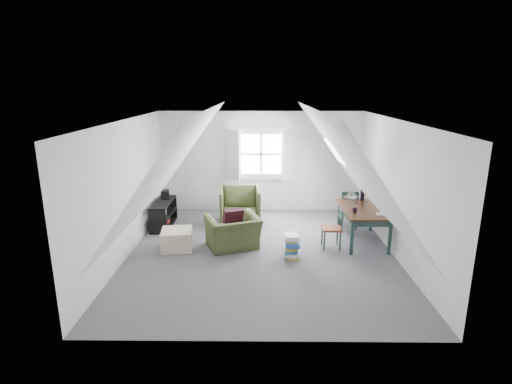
{
  "coord_description": "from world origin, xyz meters",
  "views": [
    {
      "loc": [
        -0.02,
        -7.09,
        3.1
      ],
      "look_at": [
        -0.1,
        0.6,
        1.04
      ],
      "focal_mm": 28.0,
      "sensor_mm": 36.0,
      "label": 1
    }
  ],
  "objects_px": {
    "media_shelf": "(163,215)",
    "magazine_stack": "(292,246)",
    "armchair_far": "(240,223)",
    "armchair_near": "(233,247)",
    "ottoman": "(177,239)",
    "dining_table": "(363,213)",
    "dining_chair_far": "(348,208)",
    "dining_chair_near": "(333,227)"
  },
  "relations": [
    {
      "from": "dining_chair_far",
      "to": "magazine_stack",
      "type": "xyz_separation_m",
      "value": [
        -1.36,
        -1.6,
        -0.24
      ]
    },
    {
      "from": "armchair_far",
      "to": "ottoman",
      "type": "height_order",
      "value": "armchair_far"
    },
    {
      "from": "armchair_near",
      "to": "ottoman",
      "type": "relative_size",
      "value": 1.69
    },
    {
      "from": "armchair_far",
      "to": "dining_chair_near",
      "type": "bearing_deg",
      "value": -40.73
    },
    {
      "from": "media_shelf",
      "to": "armchair_near",
      "type": "bearing_deg",
      "value": -39.6
    },
    {
      "from": "media_shelf",
      "to": "magazine_stack",
      "type": "distance_m",
      "value": 3.24
    },
    {
      "from": "ottoman",
      "to": "dining_chair_near",
      "type": "bearing_deg",
      "value": 1.64
    },
    {
      "from": "dining_table",
      "to": "dining_chair_far",
      "type": "xyz_separation_m",
      "value": [
        -0.13,
        0.82,
        -0.16
      ]
    },
    {
      "from": "armchair_near",
      "to": "dining_table",
      "type": "xyz_separation_m",
      "value": [
        2.61,
        0.3,
        0.62
      ]
    },
    {
      "from": "ottoman",
      "to": "dining_table",
      "type": "xyz_separation_m",
      "value": [
        3.7,
        0.39,
        0.43
      ]
    },
    {
      "from": "armchair_near",
      "to": "dining_chair_far",
      "type": "height_order",
      "value": "dining_chair_far"
    },
    {
      "from": "dining_table",
      "to": "dining_chair_far",
      "type": "distance_m",
      "value": 0.85
    },
    {
      "from": "dining_table",
      "to": "magazine_stack",
      "type": "xyz_separation_m",
      "value": [
        -1.49,
        -0.78,
        -0.4
      ]
    },
    {
      "from": "ottoman",
      "to": "magazine_stack",
      "type": "relative_size",
      "value": 1.31
    },
    {
      "from": "ottoman",
      "to": "media_shelf",
      "type": "xyz_separation_m",
      "value": [
        -0.57,
        1.27,
        0.07
      ]
    },
    {
      "from": "armchair_far",
      "to": "ottoman",
      "type": "bearing_deg",
      "value": -131.27
    },
    {
      "from": "ottoman",
      "to": "media_shelf",
      "type": "distance_m",
      "value": 1.4
    },
    {
      "from": "ottoman",
      "to": "magazine_stack",
      "type": "distance_m",
      "value": 2.25
    },
    {
      "from": "dining_chair_far",
      "to": "ottoman",
      "type": "bearing_deg",
      "value": 33.99
    },
    {
      "from": "armchair_far",
      "to": "dining_table",
      "type": "xyz_separation_m",
      "value": [
        2.54,
        -1.12,
        0.62
      ]
    },
    {
      "from": "ottoman",
      "to": "armchair_far",
      "type": "bearing_deg",
      "value": 52.54
    },
    {
      "from": "armchair_near",
      "to": "magazine_stack",
      "type": "distance_m",
      "value": 1.24
    },
    {
      "from": "ottoman",
      "to": "media_shelf",
      "type": "bearing_deg",
      "value": 113.92
    },
    {
      "from": "armchair_far",
      "to": "media_shelf",
      "type": "xyz_separation_m",
      "value": [
        -1.72,
        -0.24,
        0.26
      ]
    },
    {
      "from": "armchair_far",
      "to": "dining_table",
      "type": "distance_m",
      "value": 2.85
    },
    {
      "from": "armchair_near",
      "to": "dining_chair_near",
      "type": "distance_m",
      "value": 2.01
    },
    {
      "from": "armchair_near",
      "to": "magazine_stack",
      "type": "bearing_deg",
      "value": 136.93
    },
    {
      "from": "armchair_far",
      "to": "magazine_stack",
      "type": "relative_size",
      "value": 2.11
    },
    {
      "from": "armchair_far",
      "to": "media_shelf",
      "type": "relative_size",
      "value": 0.83
    },
    {
      "from": "dining_table",
      "to": "dining_chair_near",
      "type": "distance_m",
      "value": 0.75
    },
    {
      "from": "armchair_near",
      "to": "dining_chair_far",
      "type": "xyz_separation_m",
      "value": [
        2.49,
        1.13,
        0.46
      ]
    },
    {
      "from": "dining_table",
      "to": "dining_chair_near",
      "type": "bearing_deg",
      "value": -154.04
    },
    {
      "from": "armchair_far",
      "to": "armchair_near",
      "type": "bearing_deg",
      "value": -96.64
    },
    {
      "from": "dining_chair_far",
      "to": "magazine_stack",
      "type": "distance_m",
      "value": 2.11
    },
    {
      "from": "dining_chair_near",
      "to": "magazine_stack",
      "type": "xyz_separation_m",
      "value": [
        -0.84,
        -0.47,
        -0.2
      ]
    },
    {
      "from": "armchair_near",
      "to": "dining_chair_far",
      "type": "distance_m",
      "value": 2.77
    },
    {
      "from": "dining_chair_near",
      "to": "dining_table",
      "type": "bearing_deg",
      "value": 121.95
    },
    {
      "from": "ottoman",
      "to": "dining_chair_far",
      "type": "height_order",
      "value": "dining_chair_far"
    },
    {
      "from": "armchair_near",
      "to": "dining_chair_near",
      "type": "bearing_deg",
      "value": 159.68
    },
    {
      "from": "dining_chair_far",
      "to": "media_shelf",
      "type": "relative_size",
      "value": 0.78
    },
    {
      "from": "media_shelf",
      "to": "magazine_stack",
      "type": "height_order",
      "value": "media_shelf"
    },
    {
      "from": "armchair_near",
      "to": "dining_table",
      "type": "bearing_deg",
      "value": 166.32
    }
  ]
}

